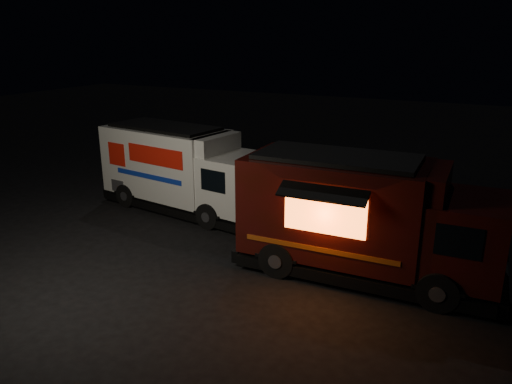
{
  "coord_description": "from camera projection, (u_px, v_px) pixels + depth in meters",
  "views": [
    {
      "loc": [
        8.43,
        -11.21,
        6.34
      ],
      "look_at": [
        1.79,
        2.0,
        1.63
      ],
      "focal_mm": 35.0,
      "sensor_mm": 36.0,
      "label": 1
    }
  ],
  "objects": [
    {
      "name": "ground",
      "position": [
        173.0,
        253.0,
        15.08
      ],
      "size": [
        80.0,
        80.0,
        0.0
      ],
      "primitive_type": "plane",
      "color": "black",
      "rests_on": "ground"
    },
    {
      "name": "red_truck",
      "position": [
        368.0,
        218.0,
        13.28
      ],
      "size": [
        7.13,
        2.79,
        3.29
      ],
      "primitive_type": null,
      "rotation": [
        0.0,
        0.0,
        0.03
      ],
      "color": "#320909",
      "rests_on": "ground"
    },
    {
      "name": "white_truck",
      "position": [
        185.0,
        169.0,
        18.38
      ],
      "size": [
        7.11,
        3.24,
        3.11
      ],
      "primitive_type": null,
      "rotation": [
        0.0,
        0.0,
        -0.13
      ],
      "color": "silver",
      "rests_on": "ground"
    }
  ]
}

